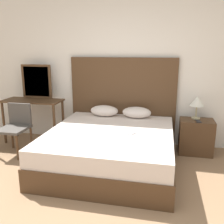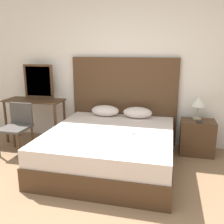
# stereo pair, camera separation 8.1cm
# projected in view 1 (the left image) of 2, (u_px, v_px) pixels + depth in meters

# --- Properties ---
(wall_back) EXTENTS (10.00, 0.06, 2.70)m
(wall_back) POSITION_uv_depth(u_px,v_px,m) (129.00, 67.00, 4.33)
(wall_back) COLOR white
(wall_back) RESTS_ON ground_plane
(bed) EXTENTS (1.77, 1.92, 0.53)m
(bed) POSITION_uv_depth(u_px,v_px,m) (111.00, 148.00, 3.62)
(bed) COLOR #4C331E
(bed) RESTS_ON ground_plane
(headboard) EXTENTS (1.86, 0.05, 1.52)m
(headboard) POSITION_uv_depth(u_px,v_px,m) (123.00, 101.00, 4.43)
(headboard) COLOR #4C331E
(headboard) RESTS_ON ground_plane
(pillow_left) EXTENTS (0.48, 0.29, 0.19)m
(pillow_left) POSITION_uv_depth(u_px,v_px,m) (104.00, 111.00, 4.31)
(pillow_left) COLOR silver
(pillow_left) RESTS_ON bed
(pillow_right) EXTENTS (0.48, 0.29, 0.19)m
(pillow_right) POSITION_uv_depth(u_px,v_px,m) (137.00, 112.00, 4.19)
(pillow_right) COLOR silver
(pillow_right) RESTS_ON bed
(phone_on_bed) EXTENTS (0.12, 0.17, 0.01)m
(phone_on_bed) POSITION_uv_depth(u_px,v_px,m) (132.00, 133.00, 3.42)
(phone_on_bed) COLOR #B7B7BC
(phone_on_bed) RESTS_ON bed
(nightstand) EXTENTS (0.53, 0.37, 0.56)m
(nightstand) POSITION_uv_depth(u_px,v_px,m) (196.00, 137.00, 4.03)
(nightstand) COLOR #4C331E
(nightstand) RESTS_ON ground_plane
(table_lamp) EXTENTS (0.23, 0.23, 0.36)m
(table_lamp) POSITION_uv_depth(u_px,v_px,m) (197.00, 102.00, 3.97)
(table_lamp) COLOR tan
(table_lamp) RESTS_ON nightstand
(phone_on_nightstand) EXTENTS (0.08, 0.15, 0.01)m
(phone_on_nightstand) POSITION_uv_depth(u_px,v_px,m) (198.00, 121.00, 3.87)
(phone_on_nightstand) COLOR black
(phone_on_nightstand) RESTS_ON nightstand
(vanity_desk) EXTENTS (1.05, 0.45, 0.78)m
(vanity_desk) POSITION_uv_depth(u_px,v_px,m) (33.00, 108.00, 4.46)
(vanity_desk) COLOR #4C331E
(vanity_desk) RESTS_ON ground_plane
(vanity_mirror) EXTENTS (0.57, 0.03, 0.61)m
(vanity_mirror) POSITION_uv_depth(u_px,v_px,m) (37.00, 81.00, 4.54)
(vanity_mirror) COLOR #4C331E
(vanity_mirror) RESTS_ON vanity_desk
(chair) EXTENTS (0.42, 0.47, 0.80)m
(chair) POSITION_uv_depth(u_px,v_px,m) (16.00, 125.00, 4.03)
(chair) COLOR #4C4742
(chair) RESTS_ON ground_plane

